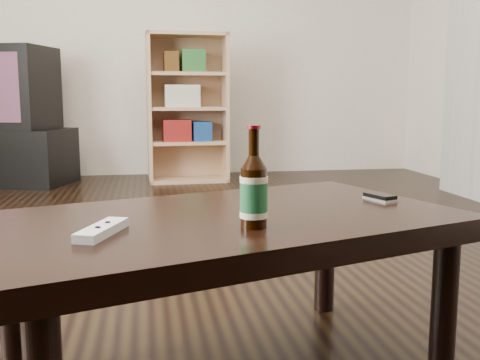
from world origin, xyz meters
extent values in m
cube|color=black|center=(0.00, 0.00, -0.01)|extent=(5.00, 6.00, 0.01)
cube|color=beige|center=(0.00, 3.01, 1.35)|extent=(5.00, 0.02, 2.70)
cube|color=black|center=(-1.10, 2.64, 0.22)|extent=(1.20, 0.85, 0.44)
cube|color=tan|center=(0.08, 2.50, 0.59)|extent=(0.04, 0.29, 1.18)
cube|color=tan|center=(0.69, 2.52, 0.59)|extent=(0.04, 0.29, 1.18)
cube|color=tan|center=(0.38, 2.51, 1.17)|extent=(0.65, 0.31, 0.03)
cube|color=tan|center=(0.38, 2.51, 0.01)|extent=(0.65, 0.31, 0.03)
cube|color=tan|center=(0.38, 2.64, 0.59)|extent=(0.64, 0.05, 1.18)
cube|color=tan|center=(0.38, 2.51, 0.32)|extent=(0.59, 0.28, 0.03)
cube|color=tan|center=(0.38, 2.51, 0.59)|extent=(0.59, 0.28, 0.03)
cube|color=tan|center=(0.38, 2.51, 0.86)|extent=(0.59, 0.28, 0.03)
cube|color=maroon|center=(0.29, 2.49, 0.42)|extent=(0.22, 0.19, 0.17)
cube|color=navy|center=(0.49, 2.49, 0.41)|extent=(0.15, 0.19, 0.15)
cube|color=beige|center=(0.34, 2.49, 0.69)|extent=(0.28, 0.19, 0.17)
cube|color=#265E29|center=(0.43, 2.49, 0.96)|extent=(0.19, 0.19, 0.17)
cube|color=#4C2E10|center=(0.26, 2.49, 0.95)|extent=(0.11, 0.19, 0.15)
cube|color=black|center=(0.24, -0.72, 0.38)|extent=(1.23, 0.95, 0.05)
cylinder|color=black|center=(0.76, -0.81, 0.18)|extent=(0.08, 0.08, 0.35)
cylinder|color=black|center=(-0.29, -0.64, 0.18)|extent=(0.08, 0.08, 0.35)
cylinder|color=black|center=(0.61, -0.34, 0.18)|extent=(0.08, 0.08, 0.35)
cylinder|color=black|center=(0.27, -0.86, 0.47)|extent=(0.07, 0.07, 0.13)
cylinder|color=#1C6133|center=(0.27, -0.86, 0.47)|extent=(0.07, 0.07, 0.08)
cylinder|color=beige|center=(0.27, -0.86, 0.51)|extent=(0.07, 0.07, 0.01)
cylinder|color=beige|center=(0.27, -0.86, 0.44)|extent=(0.07, 0.07, 0.01)
cone|color=black|center=(0.27, -0.86, 0.55)|extent=(0.07, 0.07, 0.03)
cylinder|color=black|center=(0.27, -0.86, 0.59)|extent=(0.03, 0.03, 0.06)
cylinder|color=maroon|center=(0.27, -0.86, 0.62)|extent=(0.03, 0.03, 0.01)
cube|color=#B5B6B8|center=(0.68, -0.60, 0.41)|extent=(0.08, 0.10, 0.01)
cube|color=black|center=(0.68, -0.60, 0.42)|extent=(0.07, 0.10, 0.01)
cylinder|color=#B5B6B8|center=(0.68, -0.62, 0.42)|extent=(0.02, 0.02, 0.00)
cube|color=silver|center=(-0.05, -0.87, 0.42)|extent=(0.10, 0.17, 0.02)
cylinder|color=black|center=(-0.04, -0.85, 0.43)|extent=(0.01, 0.01, 0.00)
cylinder|color=black|center=(-0.05, -0.89, 0.43)|extent=(0.01, 0.01, 0.00)
camera|label=1|loc=(0.05, -2.02, 0.69)|focal=42.00mm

